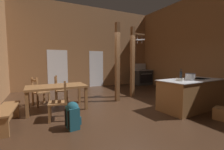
# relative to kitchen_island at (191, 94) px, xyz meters

# --- Properties ---
(ground_plane) EXTENTS (8.56, 9.34, 0.10)m
(ground_plane) POSITION_rel_kitchen_island_xyz_m (-1.53, 1.01, -0.51)
(ground_plane) COLOR #382316
(wall_back) EXTENTS (8.56, 0.14, 4.50)m
(wall_back) POSITION_rel_kitchen_island_xyz_m (-1.53, 5.35, 1.79)
(wall_back) COLOR #93663F
(wall_back) RESTS_ON ground_plane
(wall_right) EXTENTS (0.14, 9.34, 4.50)m
(wall_right) POSITION_rel_kitchen_island_xyz_m (2.42, 1.01, 1.79)
(wall_right) COLOR #93663F
(wall_right) RESTS_ON ground_plane
(glazed_door_back_left) EXTENTS (1.00, 0.01, 2.05)m
(glazed_door_back_left) POSITION_rel_kitchen_island_xyz_m (-3.28, 5.27, 0.57)
(glazed_door_back_left) COLOR white
(glazed_door_back_left) RESTS_ON ground_plane
(glazed_panel_back_right) EXTENTS (0.84, 0.01, 2.05)m
(glazed_panel_back_right) POSITION_rel_kitchen_island_xyz_m (-1.14, 5.27, 0.57)
(glazed_panel_back_right) COLOR white
(glazed_panel_back_right) RESTS_ON ground_plane
(kitchen_island) EXTENTS (2.22, 1.11, 0.91)m
(kitchen_island) POSITION_rel_kitchen_island_xyz_m (0.00, 0.00, 0.00)
(kitchen_island) COLOR brown
(kitchen_island) RESTS_ON ground_plane
(stove_range) EXTENTS (1.17, 0.86, 1.32)m
(stove_range) POSITION_rel_kitchen_island_xyz_m (1.69, 4.64, 0.03)
(stove_range) COLOR #2A2A2A
(stove_range) RESTS_ON ground_plane
(support_post_with_pot_rack) EXTENTS (0.68, 0.25, 2.85)m
(support_post_with_pot_rack) POSITION_rel_kitchen_island_xyz_m (-0.69, 2.16, 1.08)
(support_post_with_pot_rack) COLOR brown
(support_post_with_pot_rack) RESTS_ON ground_plane
(support_post_center) EXTENTS (0.14, 0.14, 2.85)m
(support_post_center) POSITION_rel_kitchen_island_xyz_m (-1.61, 1.82, 0.97)
(support_post_center) COLOR brown
(support_post_center) RESTS_ON ground_plane
(step_stool) EXTENTS (0.42, 0.37, 0.30)m
(step_stool) POSITION_rel_kitchen_island_xyz_m (-0.09, -0.92, -0.28)
(step_stool) COLOR olive
(step_stool) RESTS_ON ground_plane
(dining_table) EXTENTS (1.71, 0.93, 0.74)m
(dining_table) POSITION_rel_kitchen_island_xyz_m (-3.73, 1.75, 0.19)
(dining_table) COLOR brown
(dining_table) RESTS_ON ground_plane
(ladderback_chair_near_window) EXTENTS (0.57, 0.57, 0.95)m
(ladderback_chair_near_window) POSITION_rel_kitchen_island_xyz_m (-4.22, 2.54, -0.00)
(ladderback_chair_near_window) COLOR olive
(ladderback_chair_near_window) RESTS_ON ground_plane
(ladderback_chair_by_post) EXTENTS (0.52, 0.52, 0.95)m
(ladderback_chair_by_post) POSITION_rel_kitchen_island_xyz_m (-3.53, 2.61, -0.00)
(ladderback_chair_by_post) COLOR olive
(ladderback_chair_by_post) RESTS_ON ground_plane
(ladderback_chair_at_table_end) EXTENTS (0.50, 0.50, 0.95)m
(ladderback_chair_at_table_end) POSITION_rel_kitchen_island_xyz_m (-3.76, 0.89, -0.00)
(ladderback_chair_at_table_end) COLOR olive
(ladderback_chair_at_table_end) RESTS_ON ground_plane
(bench_along_left_wall) EXTENTS (0.43, 1.26, 0.44)m
(bench_along_left_wall) POSITION_rel_kitchen_island_xyz_m (-4.90, 0.94, -0.16)
(bench_along_left_wall) COLOR brown
(bench_along_left_wall) RESTS_ON ground_plane
(backpack) EXTENTS (0.33, 0.35, 0.60)m
(backpack) POSITION_rel_kitchen_island_xyz_m (-3.59, 0.21, -0.14)
(backpack) COLOR #194756
(backpack) RESTS_ON ground_plane
(stockpot_on_counter) EXTENTS (0.35, 0.28, 0.20)m
(stockpot_on_counter) POSITION_rel_kitchen_island_xyz_m (-0.19, -0.09, 0.56)
(stockpot_on_counter) COLOR #B7BABF
(stockpot_on_counter) RESTS_ON kitchen_island
(mixing_bowl_on_counter) EXTENTS (0.21, 0.21, 0.07)m
(mixing_bowl_on_counter) POSITION_rel_kitchen_island_xyz_m (-0.59, -0.06, 0.50)
(mixing_bowl_on_counter) COLOR silver
(mixing_bowl_on_counter) RESTS_ON kitchen_island
(bottle_tall_on_counter) EXTENTS (0.07, 0.07, 0.32)m
(bottle_tall_on_counter) POSITION_rel_kitchen_island_xyz_m (-0.25, 0.20, 0.59)
(bottle_tall_on_counter) COLOR #1E2328
(bottle_tall_on_counter) RESTS_ON kitchen_island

